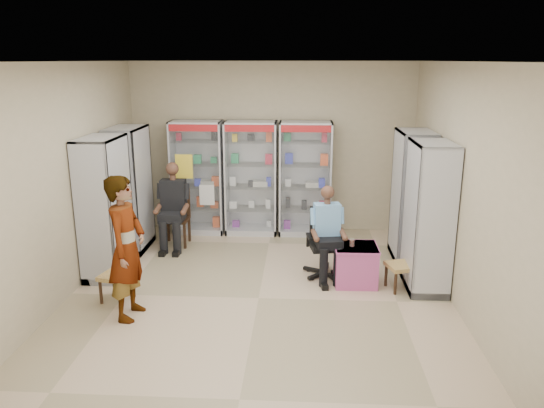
# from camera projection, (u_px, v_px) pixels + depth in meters

# --- Properties ---
(floor) EXTENTS (6.00, 6.00, 0.00)m
(floor) POSITION_uv_depth(u_px,v_px,m) (259.00, 298.00, 6.94)
(floor) COLOR tan
(floor) RESTS_ON ground
(room_shell) EXTENTS (5.02, 6.02, 3.01)m
(room_shell) POSITION_uv_depth(u_px,v_px,m) (258.00, 149.00, 6.42)
(room_shell) COLOR tan
(room_shell) RESTS_ON ground
(cabinet_back_left) EXTENTS (0.90, 0.50, 2.00)m
(cabinet_back_left) POSITION_uv_depth(u_px,v_px,m) (198.00, 178.00, 9.38)
(cabinet_back_left) COLOR #ABAEB2
(cabinet_back_left) RESTS_ON floor
(cabinet_back_mid) EXTENTS (0.90, 0.50, 2.00)m
(cabinet_back_mid) POSITION_uv_depth(u_px,v_px,m) (251.00, 178.00, 9.33)
(cabinet_back_mid) COLOR #B9BBC1
(cabinet_back_mid) RESTS_ON floor
(cabinet_back_right) EXTENTS (0.90, 0.50, 2.00)m
(cabinet_back_right) POSITION_uv_depth(u_px,v_px,m) (305.00, 179.00, 9.28)
(cabinet_back_right) COLOR #9EA1A5
(cabinet_back_right) RESTS_ON floor
(cabinet_right_far) EXTENTS (0.90, 0.50, 2.00)m
(cabinet_right_far) POSITION_uv_depth(u_px,v_px,m) (412.00, 196.00, 8.10)
(cabinet_right_far) COLOR #B6B9BE
(cabinet_right_far) RESTS_ON floor
(cabinet_right_near) EXTENTS (0.90, 0.50, 2.00)m
(cabinet_right_near) POSITION_uv_depth(u_px,v_px,m) (428.00, 217.00, 7.04)
(cabinet_right_near) COLOR #A7AAAF
(cabinet_right_near) RESTS_ON floor
(cabinet_left_far) EXTENTS (0.90, 0.50, 2.00)m
(cabinet_left_far) POSITION_uv_depth(u_px,v_px,m) (130.00, 189.00, 8.54)
(cabinet_left_far) COLOR #B1B5B9
(cabinet_left_far) RESTS_ON floor
(cabinet_left_near) EXTENTS (0.90, 0.50, 2.00)m
(cabinet_left_near) POSITION_uv_depth(u_px,v_px,m) (105.00, 208.00, 7.48)
(cabinet_left_near) COLOR #B9BDC1
(cabinet_left_near) RESTS_ON floor
(wooden_chair) EXTENTS (0.42, 0.42, 0.94)m
(wooden_chair) POSITION_uv_depth(u_px,v_px,m) (176.00, 218.00, 8.83)
(wooden_chair) COLOR #301D13
(wooden_chair) RESTS_ON floor
(seated_customer) EXTENTS (0.44, 0.60, 1.34)m
(seated_customer) POSITION_uv_depth(u_px,v_px,m) (174.00, 207.00, 8.73)
(seated_customer) COLOR black
(seated_customer) RESTS_ON floor
(office_chair) EXTENTS (0.62, 0.62, 0.99)m
(office_chair) POSITION_uv_depth(u_px,v_px,m) (326.00, 243.00, 7.57)
(office_chair) COLOR black
(office_chair) RESTS_ON floor
(seated_shopkeeper) EXTENTS (0.51, 0.64, 1.26)m
(seated_shopkeeper) POSITION_uv_depth(u_px,v_px,m) (326.00, 235.00, 7.48)
(seated_shopkeeper) COLOR #6EA4D9
(seated_shopkeeper) RESTS_ON floor
(pink_trunk) EXTENTS (0.58, 0.56, 0.55)m
(pink_trunk) POSITION_uv_depth(u_px,v_px,m) (355.00, 265.00, 7.34)
(pink_trunk) COLOR #9D3F72
(pink_trunk) RESTS_ON floor
(tea_glass) EXTENTS (0.07, 0.07, 0.09)m
(tea_glass) POSITION_uv_depth(u_px,v_px,m) (352.00, 243.00, 7.27)
(tea_glass) COLOR #5D1608
(tea_glass) RESTS_ON pink_trunk
(woven_stool_a) EXTENTS (0.45, 0.45, 0.36)m
(woven_stool_a) POSITION_uv_depth(u_px,v_px,m) (401.00, 277.00, 7.18)
(woven_stool_a) COLOR #A28644
(woven_stool_a) RESTS_ON floor
(woven_stool_b) EXTENTS (0.45, 0.45, 0.37)m
(woven_stool_b) POSITION_uv_depth(u_px,v_px,m) (117.00, 287.00, 6.84)
(woven_stool_b) COLOR #9C6541
(woven_stool_b) RESTS_ON floor
(standing_man) EXTENTS (0.47, 0.67, 1.75)m
(standing_man) POSITION_uv_depth(u_px,v_px,m) (127.00, 248.00, 6.25)
(standing_man) COLOR gray
(standing_man) RESTS_ON floor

